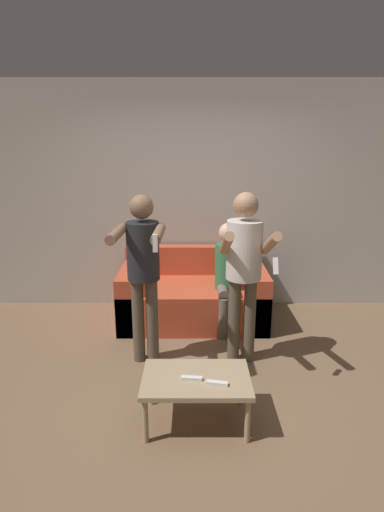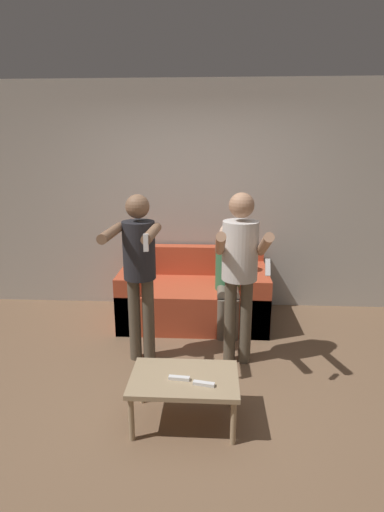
{
  "view_description": "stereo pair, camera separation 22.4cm",
  "coord_description": "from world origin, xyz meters",
  "px_view_note": "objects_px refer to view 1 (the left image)",
  "views": [
    {
      "loc": [
        -0.04,
        -2.86,
        1.97
      ],
      "look_at": [
        -0.02,
        0.99,
        0.9
      ],
      "focal_mm": 28.0,
      "sensor_mm": 36.0,
      "label": 1
    },
    {
      "loc": [
        0.19,
        -2.85,
        1.97
      ],
      "look_at": [
        -0.02,
        0.99,
        0.9
      ],
      "focal_mm": 28.0,
      "sensor_mm": 36.0,
      "label": 2
    }
  ],
  "objects_px": {
    "couch": "(192,296)",
    "coffee_table": "(195,382)",
    "remote_far": "(190,378)",
    "person_seated": "(227,273)",
    "remote_near": "(216,383)",
    "person_standing_right": "(243,261)",
    "person_standing_left": "(142,262)"
  },
  "relations": [
    {
      "from": "person_standing_right",
      "to": "remote_far",
      "type": "relative_size",
      "value": 10.4
    },
    {
      "from": "remote_far",
      "to": "person_standing_right",
      "type": "bearing_deg",
      "value": 62.79
    },
    {
      "from": "couch",
      "to": "person_standing_left",
      "type": "xyz_separation_m",
      "value": [
        -0.45,
        -0.96,
        0.69
      ]
    },
    {
      "from": "couch",
      "to": "coffee_table",
      "type": "xyz_separation_m",
      "value": [
        0.02,
        -1.81,
        0.05
      ]
    },
    {
      "from": "person_seated",
      "to": "remote_near",
      "type": "xyz_separation_m",
      "value": [
        -0.22,
        -1.67,
        -0.26
      ]
    },
    {
      "from": "couch",
      "to": "remote_far",
      "type": "bearing_deg",
      "value": -90.5
    },
    {
      "from": "couch",
      "to": "person_standing_left",
      "type": "bearing_deg",
      "value": -114.97
    },
    {
      "from": "couch",
      "to": "remote_near",
      "type": "height_order",
      "value": "couch"
    },
    {
      "from": "person_standing_left",
      "to": "person_seated",
      "type": "distance_m",
      "value": 1.14
    },
    {
      "from": "couch",
      "to": "remote_far",
      "type": "height_order",
      "value": "couch"
    },
    {
      "from": "person_standing_left",
      "to": "remote_far",
      "type": "distance_m",
      "value": 1.15
    },
    {
      "from": "person_standing_left",
      "to": "remote_near",
      "type": "xyz_separation_m",
      "value": [
        0.61,
        -0.95,
        -0.59
      ]
    },
    {
      "from": "coffee_table",
      "to": "remote_far",
      "type": "bearing_deg",
      "value": -132.06
    },
    {
      "from": "person_standing_right",
      "to": "person_seated",
      "type": "bearing_deg",
      "value": 95.73
    },
    {
      "from": "couch",
      "to": "remote_near",
      "type": "xyz_separation_m",
      "value": [
        0.16,
        -1.91,
        0.1
      ]
    },
    {
      "from": "person_seated",
      "to": "remote_far",
      "type": "bearing_deg",
      "value": -103.67
    },
    {
      "from": "person_standing_right",
      "to": "remote_near",
      "type": "bearing_deg",
      "value": -106.66
    },
    {
      "from": "person_seated",
      "to": "remote_near",
      "type": "distance_m",
      "value": 1.7
    },
    {
      "from": "person_seated",
      "to": "remote_far",
      "type": "xyz_separation_m",
      "value": [
        -0.39,
        -1.61,
        -0.26
      ]
    },
    {
      "from": "coffee_table",
      "to": "remote_far",
      "type": "xyz_separation_m",
      "value": [
        -0.03,
        -0.04,
        0.05
      ]
    },
    {
      "from": "person_standing_right",
      "to": "remote_far",
      "type": "xyz_separation_m",
      "value": [
        -0.46,
        -0.9,
        -0.6
      ]
    },
    {
      "from": "person_standing_left",
      "to": "remote_near",
      "type": "bearing_deg",
      "value": -57.53
    },
    {
      "from": "person_seated",
      "to": "remote_near",
      "type": "relative_size",
      "value": 7.63
    },
    {
      "from": "person_standing_left",
      "to": "person_seated",
      "type": "height_order",
      "value": "person_standing_left"
    },
    {
      "from": "couch",
      "to": "coffee_table",
      "type": "distance_m",
      "value": 1.81
    },
    {
      "from": "person_standing_left",
      "to": "remote_near",
      "type": "distance_m",
      "value": 1.27
    },
    {
      "from": "remote_far",
      "to": "person_standing_left",
      "type": "bearing_deg",
      "value": 115.74
    },
    {
      "from": "remote_near",
      "to": "coffee_table",
      "type": "bearing_deg",
      "value": 146.18
    },
    {
      "from": "couch",
      "to": "coffee_table",
      "type": "relative_size",
      "value": 2.1
    },
    {
      "from": "coffee_table",
      "to": "remote_far",
      "type": "height_order",
      "value": "remote_far"
    },
    {
      "from": "coffee_table",
      "to": "remote_far",
      "type": "relative_size",
      "value": 5.07
    },
    {
      "from": "coffee_table",
      "to": "remote_near",
      "type": "xyz_separation_m",
      "value": [
        0.14,
        -0.1,
        0.05
      ]
    }
  ]
}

